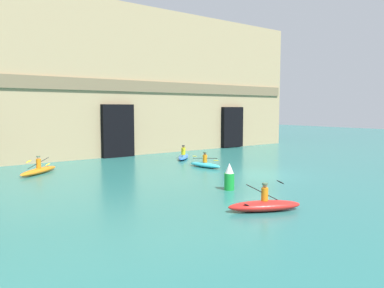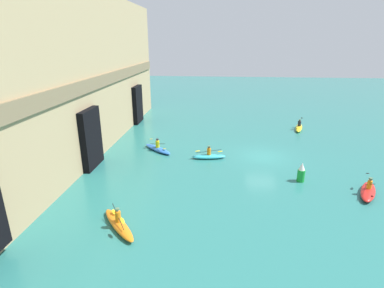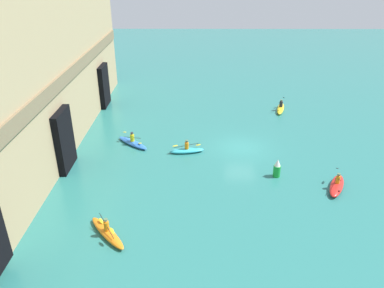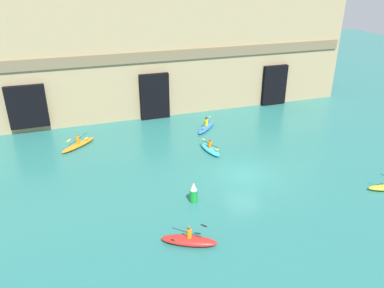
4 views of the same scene
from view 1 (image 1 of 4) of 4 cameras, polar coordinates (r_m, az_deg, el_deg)
The scene contains 7 objects.
ground_plane at distance 24.37m, azimuth 10.57°, elevation -4.64°, with size 120.00×120.00×0.00m, color #28706B.
cliff_bluff at distance 36.93m, azimuth -13.04°, elevation 9.09°, with size 41.58×7.90×13.40m.
kayak_red at distance 15.92m, azimuth 10.99°, elevation -9.13°, with size 3.15×2.14×1.26m.
kayak_cyan at distance 27.00m, azimuth 1.99°, elevation -3.09°, with size 1.19×2.90×1.11m.
kayak_blue at distance 31.53m, azimuth -1.32°, elevation -1.87°, with size 2.93×3.11×1.14m.
kayak_orange at distance 26.25m, azimuth -22.31°, elevation -3.72°, with size 3.16×2.78×1.17m.
marker_buoy at distance 19.58m, azimuth 5.71°, elevation -5.09°, with size 0.52×0.52×1.42m.
Camera 1 is at (-17.74, -16.17, 4.22)m, focal length 35.00 mm.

